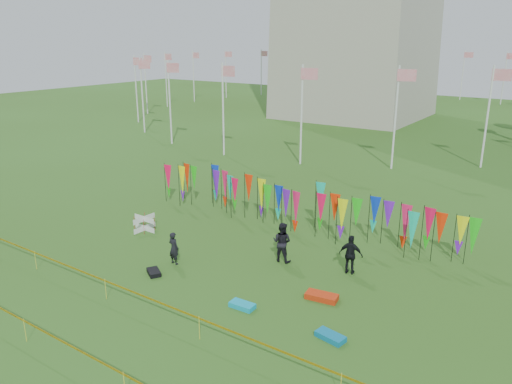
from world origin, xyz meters
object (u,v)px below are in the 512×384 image
Objects in this scene: person_left at (174,248)px; person_mid at (282,242)px; box_kite at (144,223)px; person_right at (351,255)px; kite_bag_red at (322,297)px; kite_bag_turquoise at (242,305)px; kite_bag_black at (154,272)px; kite_bag_teal at (330,336)px.

person_left is 0.82× the size of person_mid.
box_kite is 11.39m from person_right.
person_right is at bearing -148.56° from person_left.
person_mid is 1.49× the size of kite_bag_red.
person_left reaches higher than kite_bag_red.
person_left is 0.87× the size of person_right.
person_right is 1.82× the size of kite_bag_turquoise.
person_right is 1.41× the size of kite_bag_red.
kite_bag_red is (3.20, -2.16, -0.83)m from person_mid.
person_left is at bearing 89.95° from kite_bag_black.
person_mid is at bearing -0.37° from person_right.
kite_bag_teal is (1.52, -2.29, -0.02)m from kite_bag_red.
person_mid is 1.92× the size of kite_bag_turquoise.
person_right is at bearing 66.60° from kite_bag_turquoise.
person_mid reaches higher than person_left.
person_left is 5.14m from kite_bag_turquoise.
person_mid is at bearing 48.14° from kite_bag_black.
kite_bag_teal is at bearing 0.42° from kite_bag_turquoise.
person_mid reaches higher than kite_bag_red.
person_left is at bearing 170.95° from kite_bag_teal.
person_mid is (8.10, 0.96, 0.52)m from box_kite.
person_right is 2.87m from kite_bag_red.
kite_bag_red is at bearing 46.13° from kite_bag_turquoise.
person_left is 8.78m from kite_bag_teal.
kite_bag_turquoise is at bearing -179.58° from kite_bag_teal.
kite_bag_red is 1.53× the size of kite_bag_black.
box_kite is at bearing -22.78° from person_left.
person_mid is at bearing 102.25° from kite_bag_turquoise.
box_kite is 0.86× the size of kite_bag_turquoise.
kite_bag_black is at bearing -39.34° from box_kite.
person_mid is 2.28× the size of kite_bag_black.
kite_bag_black is at bearing 42.26° from person_mid.
person_right is 2.15× the size of kite_bag_black.
kite_bag_red is (0.03, -2.76, -0.78)m from person_right.
kite_bag_turquoise is at bearing 168.05° from person_left.
kite_bag_teal reaches higher than kite_bag_black.
box_kite is 1.02× the size of kite_bag_black.
box_kite reaches higher than kite_bag_black.
person_left is 4.99m from person_mid.
box_kite reaches higher than kite_bag_turquoise.
person_left reaches higher than kite_bag_teal.
person_mid is at bearing 6.73° from box_kite.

